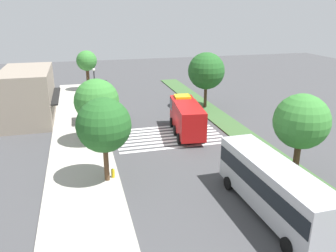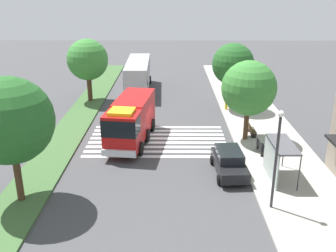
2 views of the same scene
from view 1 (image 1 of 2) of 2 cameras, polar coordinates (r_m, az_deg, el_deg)
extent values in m
plane|color=#424244|center=(35.89, 0.41, -2.21)|extent=(120.00, 120.00, 0.00)
cube|color=#ADA89E|center=(34.76, -14.41, -3.46)|extent=(60.00, 5.80, 0.14)
cube|color=#3D6033|center=(38.54, 11.66, -0.98)|extent=(60.00, 3.00, 0.14)
cube|color=silver|center=(33.81, 1.45, -3.59)|extent=(0.45, 11.34, 0.01)
cube|color=silver|center=(34.61, 1.03, -3.04)|extent=(0.45, 11.34, 0.01)
cube|color=silver|center=(35.42, 0.63, -2.51)|extent=(0.45, 11.34, 0.01)
cube|color=silver|center=(36.22, 0.25, -2.00)|extent=(0.45, 11.34, 0.01)
cube|color=silver|center=(37.04, -0.11, -1.51)|extent=(0.45, 11.34, 0.01)
cube|color=silver|center=(37.85, -0.46, -1.05)|extent=(0.45, 11.34, 0.01)
cube|color=silver|center=(38.67, -0.80, -0.61)|extent=(0.45, 11.34, 0.01)
cube|color=silver|center=(39.50, -1.12, -0.18)|extent=(0.45, 11.34, 0.01)
cube|color=#B71414|center=(39.40, 2.38, 2.78)|extent=(2.76, 2.81, 2.86)
cube|color=#B71414|center=(35.55, 3.51, 1.00)|extent=(6.01, 3.23, 2.95)
cube|color=black|center=(39.60, 2.30, 3.72)|extent=(2.08, 2.74, 1.26)
cube|color=silver|center=(41.00, 2.04, 1.71)|extent=(0.56, 2.52, 0.50)
cube|color=yellow|center=(39.00, 2.41, 4.97)|extent=(1.93, 1.96, 0.24)
cylinder|color=black|center=(39.41, 0.61, 0.62)|extent=(1.13, 0.44, 1.10)
cylinder|color=black|center=(39.83, 4.20, 0.77)|extent=(1.13, 0.44, 1.10)
cylinder|color=black|center=(34.50, 1.86, -2.15)|extent=(1.13, 0.44, 1.10)
cylinder|color=black|center=(34.98, 5.93, -1.94)|extent=(1.13, 0.44, 1.10)
cylinder|color=black|center=(36.89, 1.21, -0.71)|extent=(1.13, 0.44, 1.10)
cylinder|color=black|center=(37.33, 5.03, -0.53)|extent=(1.13, 0.44, 1.10)
cube|color=black|center=(40.99, -8.97, 1.30)|extent=(4.60, 2.09, 0.71)
cube|color=black|center=(40.58, -8.96, 2.11)|extent=(2.61, 1.76, 0.63)
cylinder|color=black|center=(42.38, -10.51, 1.30)|extent=(0.65, 0.25, 0.64)
cylinder|color=black|center=(42.64, -8.04, 1.54)|extent=(0.65, 0.25, 0.64)
cylinder|color=black|center=(39.58, -9.91, 0.05)|extent=(0.65, 0.25, 0.64)
cylinder|color=black|center=(39.85, -7.27, 0.32)|extent=(0.65, 0.25, 0.64)
cube|color=silver|center=(56.87, -10.85, 6.27)|extent=(4.39, 1.79, 0.83)
cube|color=black|center=(56.49, -10.88, 6.97)|extent=(2.46, 1.57, 0.70)
cylinder|color=black|center=(58.31, -11.82, 6.10)|extent=(0.64, 0.22, 0.64)
cylinder|color=black|center=(58.43, -10.07, 6.24)|extent=(0.64, 0.22, 0.64)
cylinder|color=black|center=(55.50, -11.61, 5.46)|extent=(0.64, 0.22, 0.64)
cylinder|color=black|center=(55.62, -9.78, 5.61)|extent=(0.64, 0.22, 0.64)
cube|color=#B2B2B7|center=(23.59, 17.12, -9.56)|extent=(10.80, 2.78, 3.15)
cube|color=black|center=(23.42, 17.21, -8.75)|extent=(10.58, 2.82, 1.13)
cylinder|color=black|center=(22.63, 24.87, -16.63)|extent=(1.01, 0.32, 1.00)
cylinder|color=black|center=(21.22, 19.34, -18.42)|extent=(1.01, 0.32, 1.00)
cylinder|color=black|center=(27.72, 14.85, -8.52)|extent=(1.01, 0.32, 1.00)
cylinder|color=black|center=(26.58, 10.05, -9.39)|extent=(1.01, 0.32, 1.00)
cube|color=#4C4C51|center=(41.09, -13.71, 3.74)|extent=(3.50, 1.40, 0.12)
cube|color=#8C9E99|center=(41.43, -12.68, 2.21)|extent=(3.50, 0.08, 2.40)
cylinder|color=#333338|center=(39.78, -14.43, 1.37)|extent=(0.08, 0.08, 2.40)
cylinder|color=#333338|center=(43.05, -14.53, 2.70)|extent=(0.08, 0.08, 2.40)
cube|color=black|center=(37.86, -12.84, -0.67)|extent=(1.60, 0.50, 0.08)
cube|color=black|center=(37.77, -12.53, -0.26)|extent=(1.60, 0.06, 0.45)
cube|color=black|center=(37.25, -12.76, -1.36)|extent=(0.08, 0.45, 0.37)
cube|color=black|center=(38.61, -12.86, -0.64)|extent=(0.08, 0.45, 0.37)
cube|color=#4C3823|center=(34.40, -12.54, -2.68)|extent=(1.60, 0.50, 0.08)
cube|color=#4C3823|center=(34.31, -12.20, -2.24)|extent=(1.60, 0.06, 0.45)
cube|color=black|center=(33.81, -12.45, -3.48)|extent=(0.08, 0.45, 0.37)
cube|color=black|center=(35.15, -12.58, -2.60)|extent=(0.08, 0.45, 0.37)
cylinder|color=#2D2D30|center=(44.53, -12.06, 5.48)|extent=(0.16, 0.16, 5.48)
sphere|color=white|center=(43.95, -12.33, 9.18)|extent=(0.36, 0.36, 0.36)
cube|color=gray|center=(44.75, -22.33, 4.82)|extent=(11.06, 5.53, 6.20)
cube|color=black|center=(44.50, -18.24, 4.83)|extent=(8.85, 0.80, 0.16)
cylinder|color=#513823|center=(27.16, -10.31, -5.92)|extent=(0.39, 0.39, 3.14)
sphere|color=#235B23|center=(26.04, -10.70, 0.15)|extent=(4.19, 4.19, 4.19)
cylinder|color=#47301E|center=(34.91, -11.52, -0.55)|extent=(0.40, 0.40, 2.79)
sphere|color=#387F33|center=(34.06, -11.84, 4.10)|extent=(4.39, 4.39, 4.39)
cylinder|color=#47301E|center=(58.05, -13.24, 7.65)|extent=(0.52, 0.52, 3.74)
sphere|color=#387F33|center=(57.55, -13.47, 10.59)|extent=(3.27, 3.27, 3.27)
cylinder|color=#47301E|center=(29.72, 20.73, -4.82)|extent=(0.51, 0.51, 2.98)
sphere|color=#387F33|center=(28.69, 21.43, 0.72)|extent=(4.39, 4.39, 4.39)
cylinder|color=#47301E|center=(47.08, 6.28, 5.13)|extent=(0.41, 0.41, 3.26)
sphere|color=#235B23|center=(46.39, 6.43, 9.15)|extent=(4.92, 4.92, 4.92)
cylinder|color=gold|center=(28.00, -9.19, -7.82)|extent=(0.28, 0.28, 0.70)
camera|label=2|loc=(62.78, -8.25, 18.11)|focal=40.73mm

